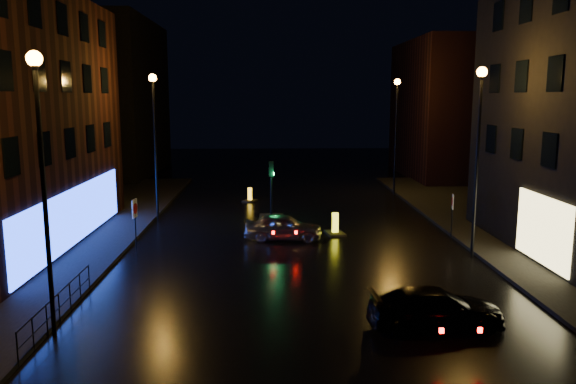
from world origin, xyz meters
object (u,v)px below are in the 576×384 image
Objects in this scene: bollard_near at (335,230)px; bollard_far at (250,198)px; road_sign_right at (452,205)px; silver_hatchback at (283,227)px; road_sign_left at (135,213)px; dark_sedan at (436,308)px; traffic_signal at (271,211)px.

bollard_far is at bearing 106.05° from bollard_near.
road_sign_right is (5.78, -1.11, 1.46)m from bollard_near.
silver_hatchback is 8.58m from road_sign_right.
silver_hatchback is at bearing 25.04° from road_sign_left.
silver_hatchback reaches higher than dark_sedan.
traffic_signal reaches higher than road_sign_left.
road_sign_left is (-6.20, -7.09, 1.40)m from traffic_signal.
bollard_near is at bearing -39.04° from bollard_far.
dark_sedan is 1.87× the size of road_sign_right.
silver_hatchback reaches higher than bollard_near.
silver_hatchback is at bearing -169.41° from bollard_near.
silver_hatchback is at bearing -82.96° from traffic_signal.
road_sign_left is 15.48m from road_sign_right.
road_sign_left is (-9.52, -3.43, 1.65)m from bollard_near.
traffic_signal is 2.69× the size of bollard_far.
bollard_near is (-1.73, 12.09, -0.37)m from dark_sedan.
traffic_signal reaches higher than silver_hatchback.
traffic_signal is 9.52m from road_sign_left.
dark_sedan is 3.33× the size of bollard_far.
road_sign_left reaches higher than bollard_far.
bollard_near is (2.74, 1.05, -0.41)m from silver_hatchback.
dark_sedan is (5.05, -15.75, 0.12)m from traffic_signal.
bollard_near is 1.13× the size of bollard_far.
road_sign_left is at bearing -131.21° from traffic_signal.
bollard_far is 0.56× the size of road_sign_right.
bollard_near is at bearing 1.78° from road_sign_right.
bollard_near is at bearing -47.78° from traffic_signal.
dark_sedan is at bearing -92.30° from bollard_near.
road_sign_right is (4.05, 10.99, 1.09)m from dark_sedan.
dark_sedan is 1.68× the size of road_sign_left.
dark_sedan is 2.95× the size of bollard_near.
traffic_signal is 0.89× the size of silver_hatchback.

